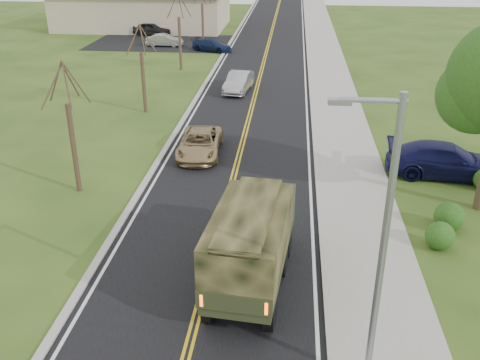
# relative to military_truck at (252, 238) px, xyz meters

# --- Properties ---
(ground) EXTENTS (160.00, 160.00, 0.00)m
(ground) POSITION_rel_military_truck_xyz_m (-1.58, -3.57, -1.82)
(ground) COLOR #2B4517
(ground) RESTS_ON ground
(road) EXTENTS (8.00, 120.00, 0.01)m
(road) POSITION_rel_military_truck_xyz_m (-1.58, 36.43, -1.81)
(road) COLOR black
(road) RESTS_ON ground
(curb_right) EXTENTS (0.30, 120.00, 0.12)m
(curb_right) POSITION_rel_military_truck_xyz_m (2.57, 36.43, -1.76)
(curb_right) COLOR #9E998E
(curb_right) RESTS_ON ground
(sidewalk_right) EXTENTS (3.20, 120.00, 0.10)m
(sidewalk_right) POSITION_rel_military_truck_xyz_m (4.32, 36.43, -1.77)
(sidewalk_right) COLOR #9E998E
(sidewalk_right) RESTS_ON ground
(curb_left) EXTENTS (0.30, 120.00, 0.10)m
(curb_left) POSITION_rel_military_truck_xyz_m (-5.73, 36.43, -1.77)
(curb_left) COLOR #9E998E
(curb_left) RESTS_ON ground
(street_light) EXTENTS (1.65, 0.22, 8.00)m
(street_light) POSITION_rel_military_truck_xyz_m (3.32, -4.07, 2.62)
(street_light) COLOR gray
(street_light) RESTS_ON ground
(bare_tree_a) EXTENTS (1.93, 2.26, 6.08)m
(bare_tree_a) POSITION_rel_military_truck_xyz_m (-8.58, 6.43, 0.81)
(bare_tree_a) COLOR #38281C
(bare_tree_a) RESTS_ON ground
(bare_tree_b) EXTENTS (1.83, 2.14, 5.73)m
(bare_tree_b) POSITION_rel_military_truck_xyz_m (-8.58, 18.43, 0.66)
(bare_tree_b) COLOR #38281C
(bare_tree_b) RESTS_ON ground
(bare_tree_c) EXTENTS (2.04, 2.39, 6.42)m
(bare_tree_c) POSITION_rel_military_truck_xyz_m (-8.58, 30.43, 0.96)
(bare_tree_c) COLOR #38281C
(bare_tree_c) RESTS_ON ground
(bare_tree_d) EXTENTS (1.88, 2.20, 5.91)m
(bare_tree_d) POSITION_rel_military_truck_xyz_m (-8.58, 42.43, 0.74)
(bare_tree_d) COLOR #38281C
(bare_tree_d) RESTS_ON ground
(commercial_building) EXTENTS (25.50, 21.50, 5.65)m
(commercial_building) POSITION_rel_military_truck_xyz_m (-17.56, 52.40, 0.87)
(commercial_building) COLOR tan
(commercial_building) RESTS_ON ground
(military_truck) EXTENTS (2.82, 6.54, 3.17)m
(military_truck) POSITION_rel_military_truck_xyz_m (0.00, 0.00, 0.00)
(military_truck) COLOR black
(military_truck) RESTS_ON ground
(suv_champagne) EXTENTS (2.38, 4.80, 1.31)m
(suv_champagne) POSITION_rel_military_truck_xyz_m (-3.70, 11.35, -1.16)
(suv_champagne) COLOR tan
(suv_champagne) RESTS_ON ground
(sedan_silver) EXTENTS (2.04, 4.51, 1.44)m
(sedan_silver) POSITION_rel_military_truck_xyz_m (-2.89, 24.00, -1.10)
(sedan_silver) COLOR #A3A3A7
(sedan_silver) RESTS_ON ground
(pickup_navy) EXTENTS (5.91, 2.90, 1.65)m
(pickup_navy) POSITION_rel_military_truck_xyz_m (8.75, 9.78, -0.99)
(pickup_navy) COLOR #10113C
(pickup_navy) RESTS_ON ground
(lot_car_dark) EXTENTS (4.65, 2.60, 1.49)m
(lot_car_dark) POSITION_rel_military_truck_xyz_m (-15.17, 46.43, -1.07)
(lot_car_dark) COLOR black
(lot_car_dark) RESTS_ON ground
(lot_car_silver) EXTENTS (3.81, 1.40, 1.25)m
(lot_car_silver) POSITION_rel_military_truck_xyz_m (-12.34, 40.49, -1.19)
(lot_car_silver) COLOR #9F9FA3
(lot_car_silver) RESTS_ON ground
(lot_car_navy) EXTENTS (4.46, 3.12, 1.20)m
(lot_car_navy) POSITION_rel_military_truck_xyz_m (-7.03, 38.43, -1.22)
(lot_car_navy) COLOR #111C3E
(lot_car_navy) RESTS_ON ground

